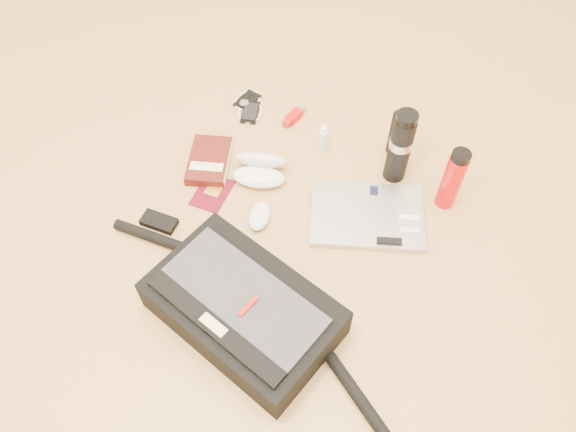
% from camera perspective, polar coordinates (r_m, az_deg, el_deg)
% --- Properties ---
extents(ground, '(4.00, 4.00, 0.00)m').
position_cam_1_polar(ground, '(1.64, -1.73, -2.67)').
color(ground, '#B6874C').
rests_on(ground, ground).
extents(messenger_bag, '(0.97, 0.38, 0.14)m').
position_cam_1_polar(messenger_bag, '(1.47, -4.65, -9.31)').
color(messenger_bag, black).
rests_on(messenger_bag, ground).
extents(laptop, '(0.40, 0.35, 0.03)m').
position_cam_1_polar(laptop, '(1.69, 8.09, 0.03)').
color(laptop, '#ACACAF').
rests_on(laptop, ground).
extents(book, '(0.19, 0.22, 0.04)m').
position_cam_1_polar(book, '(1.82, -7.96, 5.56)').
color(book, '#41110C').
rests_on(book, ground).
extents(passport, '(0.11, 0.15, 0.01)m').
position_cam_1_polar(passport, '(1.75, -7.69, 2.39)').
color(passport, '#4E0516').
rests_on(passport, ground).
extents(mouse, '(0.09, 0.12, 0.03)m').
position_cam_1_polar(mouse, '(1.67, -2.92, -0.03)').
color(mouse, silver).
rests_on(mouse, ground).
extents(sunglasses_case, '(0.20, 0.19, 0.10)m').
position_cam_1_polar(sunglasses_case, '(1.76, -2.86, 4.81)').
color(sunglasses_case, white).
rests_on(sunglasses_case, ground).
extents(ipod, '(0.09, 0.10, 0.01)m').
position_cam_1_polar(ipod, '(2.01, -4.15, 11.60)').
color(ipod, black).
rests_on(ipod, ground).
extents(phone, '(0.11, 0.12, 0.01)m').
position_cam_1_polar(phone, '(1.97, -3.85, 10.47)').
color(phone, black).
rests_on(phone, ground).
extents(inhaler, '(0.04, 0.11, 0.03)m').
position_cam_1_polar(inhaler, '(1.94, 0.68, 10.16)').
color(inhaler, '#C40A07').
rests_on(inhaler, ground).
extents(spray_bottle, '(0.03, 0.03, 0.11)m').
position_cam_1_polar(spray_bottle, '(1.83, 3.60, 7.80)').
color(spray_bottle, '#B1D9F6').
rests_on(spray_bottle, ground).
extents(aerosol_can, '(0.05, 0.05, 0.17)m').
position_cam_1_polar(aerosol_can, '(1.82, 10.88, 8.36)').
color(aerosol_can, black).
rests_on(aerosol_can, ground).
extents(thermos_black, '(0.07, 0.07, 0.27)m').
position_cam_1_polar(thermos_black, '(1.72, 11.33, 6.93)').
color(thermos_black, black).
rests_on(thermos_black, ground).
extents(thermos_red, '(0.07, 0.07, 0.22)m').
position_cam_1_polar(thermos_red, '(1.70, 16.36, 3.60)').
color(thermos_red, '#BB0D0E').
rests_on(thermos_red, ground).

